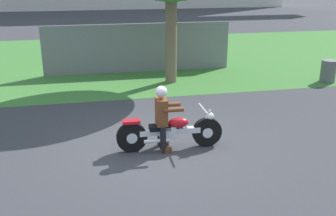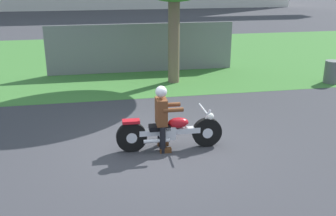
{
  "view_description": "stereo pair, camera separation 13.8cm",
  "coord_description": "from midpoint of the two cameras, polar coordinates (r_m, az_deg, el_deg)",
  "views": [
    {
      "loc": [
        -1.38,
        -7.68,
        3.57
      ],
      "look_at": [
        0.27,
        0.04,
        0.85
      ],
      "focal_mm": 42.13,
      "sensor_mm": 36.0,
      "label": 1
    },
    {
      "loc": [
        -1.24,
        -7.71,
        3.57
      ],
      "look_at": [
        0.27,
        0.04,
        0.85
      ],
      "focal_mm": 42.13,
      "sensor_mm": 36.0,
      "label": 2
    }
  ],
  "objects": [
    {
      "name": "ground",
      "position": [
        8.58,
        -1.23,
        -5.58
      ],
      "size": [
        120.0,
        120.0,
        0.0
      ],
      "primitive_type": "plane",
      "color": "#38383D"
    },
    {
      "name": "motorcycle_lead",
      "position": [
        8.33,
        0.79,
        -3.42
      ],
      "size": [
        2.27,
        0.66,
        0.88
      ],
      "rotation": [
        0.0,
        0.0,
        -0.03
      ],
      "color": "black",
      "rests_on": "ground"
    },
    {
      "name": "trash_can",
      "position": [
        14.56,
        22.89,
        4.84
      ],
      "size": [
        0.51,
        0.51,
        0.76
      ],
      "primitive_type": "cylinder",
      "color": "#595E5B",
      "rests_on": "ground"
    },
    {
      "name": "rider_lead",
      "position": [
        8.15,
        -0.37,
        -0.73
      ],
      "size": [
        0.56,
        0.48,
        1.4
      ],
      "rotation": [
        0.0,
        0.0,
        -0.03
      ],
      "color": "black",
      "rests_on": "ground"
    },
    {
      "name": "fence_segment",
      "position": [
        14.92,
        -3.53,
        8.65
      ],
      "size": [
        7.0,
        0.06,
        1.8
      ],
      "primitive_type": "cube",
      "color": "slate",
      "rests_on": "ground"
    },
    {
      "name": "grass_verge",
      "position": [
        17.57,
        -6.54,
        7.16
      ],
      "size": [
        60.0,
        12.0,
        0.01
      ],
      "primitive_type": "cube",
      "color": "#3D7533",
      "rests_on": "ground"
    }
  ]
}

